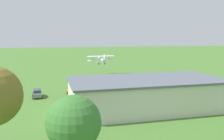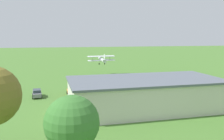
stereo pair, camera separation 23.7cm
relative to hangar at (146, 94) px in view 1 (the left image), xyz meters
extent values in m
plane|color=#47752D|center=(5.44, -37.34, -2.73)|extent=(400.00, 400.00, 0.00)
cube|color=beige|center=(0.00, 0.02, -0.18)|extent=(26.66, 13.60, 5.10)
cube|color=slate|center=(0.00, 0.02, 2.54)|extent=(27.28, 14.21, 0.35)
cube|color=#384251|center=(0.17, -6.47, -0.64)|extent=(9.21, 0.41, 4.18)
cylinder|color=silver|center=(0.43, -39.64, 2.29)|extent=(1.68, 5.92, 1.69)
cone|color=black|center=(0.82, -42.82, 1.89)|extent=(0.78, 0.86, 0.77)
cube|color=silver|center=(0.51, -40.30, 2.06)|extent=(9.37, 2.69, 0.31)
cube|color=silver|center=(0.57, -40.81, 3.38)|extent=(9.37, 2.69, 0.31)
cube|color=silver|center=(0.14, -37.22, 3.59)|extent=(0.25, 1.25, 1.42)
cube|color=silver|center=(0.12, -37.09, 2.60)|extent=(2.69, 1.21, 0.19)
cylinder|color=black|center=(-0.46, -40.17, 0.98)|extent=(0.22, 0.65, 0.64)
cylinder|color=black|center=(1.43, -39.94, 0.98)|extent=(0.22, 0.65, 0.64)
cylinder|color=#332D28|center=(-2.39, -40.91, 2.72)|extent=(0.11, 0.26, 1.38)
cylinder|color=#332D28|center=(3.48, -40.20, 2.72)|extent=(0.11, 0.26, 1.38)
cube|color=white|center=(-11.71, -12.56, -2.05)|extent=(2.22, 4.84, 0.72)
cube|color=#2D3842|center=(-11.71, -12.56, -1.38)|extent=(1.83, 2.76, 0.63)
cylinder|color=black|center=(-12.75, -11.04, -2.41)|extent=(0.27, 0.66, 0.64)
cylinder|color=black|center=(-10.93, -10.89, -2.41)|extent=(0.27, 0.66, 0.64)
cylinder|color=black|center=(-12.48, -14.23, -2.41)|extent=(0.27, 0.66, 0.64)
cylinder|color=black|center=(-10.66, -14.07, -2.41)|extent=(0.27, 0.66, 0.64)
cube|color=orange|center=(12.11, -13.17, -2.04)|extent=(2.08, 4.30, 0.74)
cube|color=#2D3842|center=(12.11, -13.17, -1.37)|extent=(1.73, 2.45, 0.61)
cylinder|color=black|center=(11.12, -11.82, -2.41)|extent=(0.27, 0.65, 0.64)
cylinder|color=black|center=(12.88, -11.68, -2.41)|extent=(0.27, 0.65, 0.64)
cylinder|color=black|center=(11.34, -14.65, -2.41)|extent=(0.27, 0.65, 0.64)
cylinder|color=black|center=(13.10, -14.52, -2.41)|extent=(0.27, 0.65, 0.64)
cube|color=slate|center=(19.48, -13.01, -2.04)|extent=(2.09, 4.42, 0.75)
cube|color=#2D3842|center=(19.48, -13.01, -1.37)|extent=(1.73, 2.52, 0.59)
cylinder|color=black|center=(18.49, -11.63, -2.41)|extent=(0.27, 0.66, 0.64)
cylinder|color=black|center=(20.23, -11.49, -2.41)|extent=(0.27, 0.66, 0.64)
cylinder|color=black|center=(18.73, -14.54, -2.41)|extent=(0.27, 0.66, 0.64)
cylinder|color=black|center=(20.47, -14.40, -2.41)|extent=(0.27, 0.66, 0.64)
cylinder|color=black|center=(25.81, -9.88, -2.41)|extent=(0.23, 0.64, 0.64)
cylinder|color=black|center=(25.76, -12.93, -2.41)|extent=(0.23, 0.64, 0.64)
cylinder|color=#B23333|center=(-4.71, -16.78, -2.34)|extent=(0.44, 0.44, 0.79)
cylinder|color=navy|center=(-4.71, -16.78, -1.67)|extent=(0.52, 0.52, 0.56)
sphere|color=beige|center=(-4.71, -16.78, -1.29)|extent=(0.21, 0.21, 0.21)
cylinder|color=#3F3F47|center=(-14.20, -15.36, -2.31)|extent=(0.44, 0.44, 0.84)
cylinder|color=beige|center=(-14.20, -15.36, -1.60)|extent=(0.52, 0.52, 0.59)
sphere|color=#D8AD84|center=(-14.20, -15.36, -1.19)|extent=(0.23, 0.23, 0.23)
cylinder|color=navy|center=(5.16, -16.17, -2.29)|extent=(0.45, 0.45, 0.89)
cylinder|color=navy|center=(5.16, -16.17, -1.53)|extent=(0.53, 0.53, 0.63)
sphere|color=#D8AD84|center=(5.16, -16.17, -1.09)|extent=(0.24, 0.24, 0.24)
sphere|color=#38722D|center=(14.15, 19.35, 2.51)|extent=(5.06, 5.06, 5.06)
camera|label=1|loc=(15.64, 41.33, 10.34)|focal=40.34mm
camera|label=2|loc=(15.40, 41.38, 10.34)|focal=40.34mm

